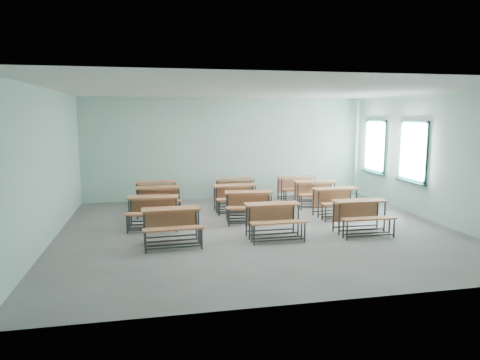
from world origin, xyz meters
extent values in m
cube|color=gray|center=(0.00, 0.00, -0.01)|extent=(9.00, 8.00, 0.02)
cube|color=silver|center=(0.00, 0.00, 3.21)|extent=(9.00, 8.00, 0.02)
cube|color=#ADD9CC|center=(0.00, 4.01, 1.60)|extent=(9.00, 0.02, 3.20)
cube|color=#ADD9CC|center=(0.00, -4.01, 1.60)|extent=(9.00, 0.02, 3.20)
cube|color=#ADD9CC|center=(-4.51, 0.00, 1.60)|extent=(0.02, 8.00, 3.20)
cube|color=#ADD9CC|center=(4.51, 0.00, 1.60)|extent=(0.02, 8.00, 3.20)
cube|color=#174142|center=(4.47, 2.80, 0.93)|extent=(0.06, 1.20, 0.06)
cube|color=#174142|center=(4.47, 2.80, 2.47)|extent=(0.06, 1.20, 0.06)
cube|color=#174142|center=(4.47, 2.23, 1.70)|extent=(0.06, 0.06, 1.60)
cube|color=#174142|center=(4.47, 3.37, 1.70)|extent=(0.06, 0.06, 1.60)
cube|color=#174142|center=(4.47, 2.80, 1.70)|extent=(0.04, 0.04, 1.48)
cube|color=#174142|center=(4.47, 2.80, 1.70)|extent=(0.04, 1.08, 0.04)
cube|color=#174142|center=(4.43, 2.80, 0.87)|extent=(0.14, 1.28, 0.04)
cube|color=white|center=(4.50, 2.80, 1.70)|extent=(0.01, 1.08, 1.48)
cube|color=#174142|center=(4.47, 0.80, 0.93)|extent=(0.06, 1.20, 0.06)
cube|color=#174142|center=(4.47, 0.80, 2.47)|extent=(0.06, 1.20, 0.06)
cube|color=#174142|center=(4.47, 0.23, 1.70)|extent=(0.06, 0.06, 1.60)
cube|color=#174142|center=(4.47, 1.37, 1.70)|extent=(0.06, 0.06, 1.60)
cube|color=#174142|center=(4.47, 0.80, 1.70)|extent=(0.04, 0.04, 1.48)
cube|color=#174142|center=(4.47, 0.80, 1.70)|extent=(0.04, 1.08, 0.04)
cube|color=#174142|center=(4.43, 0.80, 0.87)|extent=(0.14, 1.28, 0.04)
cube|color=white|center=(4.50, 0.80, 1.70)|extent=(0.01, 1.08, 1.48)
cube|color=#AA623D|center=(-2.02, -0.68, 0.72)|extent=(1.21, 0.45, 0.04)
cube|color=#AA623D|center=(-2.02, -0.50, 0.42)|extent=(1.13, 0.07, 0.41)
cylinder|color=#303235|center=(-2.55, -0.86, 0.35)|extent=(0.04, 0.04, 0.70)
cylinder|color=#303235|center=(-1.46, -0.81, 0.35)|extent=(0.04, 0.04, 0.70)
cylinder|color=#303235|center=(-2.57, -0.54, 0.35)|extent=(0.04, 0.04, 0.70)
cylinder|color=#303235|center=(-1.48, -0.50, 0.35)|extent=(0.04, 0.04, 0.70)
cube|color=#303235|center=(-2.01, -0.84, 0.10)|extent=(1.09, 0.08, 0.03)
cube|color=#303235|center=(-2.02, -0.52, 0.10)|extent=(1.09, 0.08, 0.03)
cube|color=#AA623D|center=(-1.99, -1.15, 0.43)|extent=(1.20, 0.30, 0.03)
cylinder|color=#303235|center=(-2.54, -1.27, 0.21)|extent=(0.04, 0.04, 0.41)
cylinder|color=#303235|center=(-1.44, -1.23, 0.21)|extent=(0.04, 0.04, 0.41)
cylinder|color=#303235|center=(-2.54, -1.08, 0.21)|extent=(0.04, 0.04, 0.41)
cylinder|color=#303235|center=(-1.45, -1.04, 0.21)|extent=(0.04, 0.04, 0.41)
cube|color=#303235|center=(-1.99, -1.25, 0.08)|extent=(1.09, 0.08, 0.03)
cube|color=#303235|center=(-2.00, -1.06, 0.08)|extent=(1.09, 0.08, 0.03)
cube|color=#AA623D|center=(0.18, -0.61, 0.72)|extent=(1.19, 0.40, 0.04)
cube|color=#AA623D|center=(0.18, -0.43, 0.42)|extent=(1.13, 0.02, 0.41)
cylinder|color=#303235|center=(-0.37, -0.77, 0.35)|extent=(0.04, 0.04, 0.70)
cylinder|color=#303235|center=(0.72, -0.77, 0.35)|extent=(0.04, 0.04, 0.70)
cylinder|color=#303235|center=(-0.37, -0.45, 0.35)|extent=(0.04, 0.04, 0.70)
cylinder|color=#303235|center=(0.72, -0.45, 0.35)|extent=(0.04, 0.04, 0.70)
cube|color=#303235|center=(0.18, -0.77, 0.10)|extent=(1.09, 0.03, 0.03)
cube|color=#303235|center=(0.18, -0.45, 0.10)|extent=(1.09, 0.03, 0.03)
cube|color=#AA623D|center=(0.18, -1.09, 0.43)|extent=(1.19, 0.25, 0.03)
cylinder|color=#303235|center=(-0.37, -1.18, 0.21)|extent=(0.04, 0.04, 0.41)
cylinder|color=#303235|center=(0.73, -1.18, 0.21)|extent=(0.04, 0.04, 0.41)
cylinder|color=#303235|center=(-0.37, -0.99, 0.21)|extent=(0.04, 0.04, 0.41)
cylinder|color=#303235|center=(0.72, -0.99, 0.21)|extent=(0.04, 0.04, 0.41)
cube|color=#303235|center=(0.18, -1.18, 0.08)|extent=(1.09, 0.03, 0.03)
cube|color=#303235|center=(0.18, -0.99, 0.08)|extent=(1.09, 0.03, 0.03)
cube|color=#AA623D|center=(2.20, -0.68, 0.72)|extent=(1.20, 0.41, 0.04)
cube|color=#AA623D|center=(2.21, -0.50, 0.42)|extent=(1.13, 0.03, 0.41)
cylinder|color=#303235|center=(1.66, -0.83, 0.35)|extent=(0.04, 0.04, 0.70)
cylinder|color=#303235|center=(2.75, -0.84, 0.35)|extent=(0.04, 0.04, 0.70)
cylinder|color=#303235|center=(1.66, -0.51, 0.35)|extent=(0.04, 0.04, 0.70)
cylinder|color=#303235|center=(2.75, -0.53, 0.35)|extent=(0.04, 0.04, 0.70)
cube|color=#303235|center=(2.20, -0.84, 0.10)|extent=(1.09, 0.04, 0.03)
cube|color=#303235|center=(2.21, -0.52, 0.10)|extent=(1.09, 0.04, 0.03)
cube|color=#AA623D|center=(2.20, -1.16, 0.43)|extent=(1.19, 0.26, 0.03)
cylinder|color=#303235|center=(1.65, -1.24, 0.21)|extent=(0.04, 0.04, 0.41)
cylinder|color=#303235|center=(2.74, -1.26, 0.21)|extent=(0.04, 0.04, 0.41)
cylinder|color=#303235|center=(1.65, -1.05, 0.21)|extent=(0.04, 0.04, 0.41)
cylinder|color=#303235|center=(2.75, -1.07, 0.21)|extent=(0.04, 0.04, 0.41)
cube|color=#303235|center=(2.20, -1.25, 0.08)|extent=(1.09, 0.04, 0.03)
cube|color=#303235|center=(2.20, -1.06, 0.08)|extent=(1.09, 0.04, 0.03)
cube|color=#AA623D|center=(-2.37, 0.76, 0.72)|extent=(1.22, 0.49, 0.04)
cube|color=#AA623D|center=(-2.35, 0.94, 0.42)|extent=(1.13, 0.11, 0.41)
cylinder|color=#303235|center=(-2.93, 0.64, 0.35)|extent=(0.04, 0.04, 0.70)
cylinder|color=#303235|center=(-1.84, 0.56, 0.35)|extent=(0.04, 0.04, 0.70)
cylinder|color=#303235|center=(-2.90, 0.96, 0.35)|extent=(0.04, 0.04, 0.70)
cylinder|color=#303235|center=(-1.81, 0.87, 0.35)|extent=(0.04, 0.04, 0.70)
cube|color=#303235|center=(-2.38, 0.60, 0.10)|extent=(1.09, 0.12, 0.03)
cube|color=#303235|center=(-2.36, 0.92, 0.10)|extent=(1.09, 0.12, 0.03)
cube|color=#AA623D|center=(-2.41, 0.28, 0.43)|extent=(1.21, 0.34, 0.03)
cylinder|color=#303235|center=(-2.96, 0.23, 0.21)|extent=(0.04, 0.04, 0.41)
cylinder|color=#303235|center=(-1.87, 0.15, 0.21)|extent=(0.04, 0.04, 0.41)
cylinder|color=#303235|center=(-2.94, 0.42, 0.21)|extent=(0.04, 0.04, 0.41)
cylinder|color=#303235|center=(-1.86, 0.33, 0.21)|extent=(0.04, 0.04, 0.41)
cube|color=#303235|center=(-2.42, 0.19, 0.08)|extent=(1.09, 0.12, 0.03)
cube|color=#303235|center=(-2.40, 0.38, 0.08)|extent=(1.09, 0.12, 0.03)
cube|color=#AA623D|center=(0.00, 0.92, 0.72)|extent=(1.23, 0.52, 0.04)
cube|color=#AA623D|center=(0.02, 1.10, 0.42)|extent=(1.13, 0.14, 0.41)
cylinder|color=#303235|center=(-0.56, 0.82, 0.35)|extent=(0.04, 0.04, 0.70)
cylinder|color=#303235|center=(0.52, 0.70, 0.35)|extent=(0.04, 0.04, 0.70)
cylinder|color=#303235|center=(-0.53, 1.13, 0.35)|extent=(0.04, 0.04, 0.70)
cylinder|color=#303235|center=(0.56, 1.02, 0.35)|extent=(0.04, 0.04, 0.70)
cube|color=#303235|center=(-0.02, 0.76, 0.10)|extent=(1.09, 0.15, 0.03)
cube|color=#303235|center=(0.02, 1.07, 0.10)|extent=(1.09, 0.15, 0.03)
cube|color=#AA623D|center=(-0.05, 0.44, 0.43)|extent=(1.21, 0.37, 0.03)
cylinder|color=#303235|center=(-0.61, 0.41, 0.21)|extent=(0.04, 0.04, 0.41)
cylinder|color=#303235|center=(0.48, 0.29, 0.21)|extent=(0.04, 0.04, 0.41)
cylinder|color=#303235|center=(-0.59, 0.60, 0.21)|extent=(0.04, 0.04, 0.41)
cylinder|color=#303235|center=(0.50, 0.48, 0.21)|extent=(0.04, 0.04, 0.41)
cube|color=#303235|center=(-0.06, 0.35, 0.08)|extent=(1.09, 0.15, 0.03)
cube|color=#303235|center=(-0.04, 0.54, 0.08)|extent=(1.09, 0.15, 0.03)
cube|color=#AA623D|center=(2.36, 0.97, 0.72)|extent=(1.21, 0.46, 0.04)
cube|color=#AA623D|center=(2.35, 1.16, 0.42)|extent=(1.13, 0.08, 0.41)
cylinder|color=#303235|center=(1.82, 0.79, 0.35)|extent=(0.04, 0.04, 0.70)
cylinder|color=#303235|center=(2.91, 0.85, 0.35)|extent=(0.04, 0.04, 0.70)
cylinder|color=#303235|center=(1.80, 1.10, 0.35)|extent=(0.04, 0.04, 0.70)
cylinder|color=#303235|center=(2.89, 1.16, 0.35)|extent=(0.04, 0.04, 0.70)
cube|color=#303235|center=(2.37, 0.82, 0.10)|extent=(1.09, 0.09, 0.03)
cube|color=#303235|center=(2.35, 1.13, 0.10)|extent=(1.09, 0.09, 0.03)
cube|color=#AA623D|center=(2.38, 0.50, 0.43)|extent=(1.20, 0.31, 0.03)
cylinder|color=#303235|center=(1.84, 0.37, 0.21)|extent=(0.04, 0.04, 0.41)
cylinder|color=#303235|center=(2.93, 0.44, 0.21)|extent=(0.04, 0.04, 0.41)
cylinder|color=#303235|center=(1.83, 0.56, 0.21)|extent=(0.04, 0.04, 0.41)
cylinder|color=#303235|center=(2.92, 0.62, 0.21)|extent=(0.04, 0.04, 0.41)
cube|color=#303235|center=(2.39, 0.40, 0.08)|extent=(1.09, 0.09, 0.03)
cube|color=#303235|center=(2.38, 0.59, 0.08)|extent=(1.09, 0.09, 0.03)
cube|color=#AA623D|center=(-2.22, 2.14, 0.72)|extent=(1.20, 0.42, 0.04)
cube|color=#AA623D|center=(-2.22, 2.32, 0.42)|extent=(1.13, 0.04, 0.41)
cylinder|color=#303235|center=(-2.77, 1.99, 0.35)|extent=(0.04, 0.04, 0.70)
cylinder|color=#303235|center=(-1.68, 1.97, 0.35)|extent=(0.04, 0.04, 0.70)
cylinder|color=#303235|center=(-2.76, 2.31, 0.35)|extent=(0.04, 0.04, 0.70)
cylinder|color=#303235|center=(-1.67, 2.29, 0.35)|extent=(0.04, 0.04, 0.70)
cube|color=#303235|center=(-2.22, 1.98, 0.10)|extent=(1.09, 0.05, 0.03)
cube|color=#303235|center=(-2.22, 2.30, 0.10)|extent=(1.09, 0.05, 0.03)
cube|color=#AA623D|center=(-2.23, 1.66, 0.43)|extent=(1.20, 0.27, 0.03)
cylinder|color=#303235|center=(-2.78, 1.58, 0.21)|extent=(0.04, 0.04, 0.41)
cylinder|color=#303235|center=(-1.69, 1.56, 0.21)|extent=(0.04, 0.04, 0.41)
cylinder|color=#303235|center=(-2.78, 1.77, 0.21)|extent=(0.04, 0.04, 0.41)
cylinder|color=#303235|center=(-1.68, 1.75, 0.21)|extent=(0.04, 0.04, 0.41)
cube|color=#303235|center=(-2.23, 1.57, 0.08)|extent=(1.09, 0.05, 0.03)
cube|color=#303235|center=(-2.23, 1.76, 0.08)|extent=(1.09, 0.05, 0.03)
cube|color=#AA623D|center=(-0.14, 2.06, 0.72)|extent=(1.20, 0.43, 0.04)
cube|color=#AA623D|center=(-0.14, 2.24, 0.42)|extent=(1.13, 0.05, 0.41)
cylinder|color=#303235|center=(-0.68, 1.89, 0.35)|extent=(0.04, 0.04, 0.70)
cylinder|color=#303235|center=(0.41, 1.92, 0.35)|extent=(0.04, 0.04, 0.70)
cylinder|color=#303235|center=(-0.69, 2.20, 0.35)|extent=(0.04, 0.04, 0.70)
cylinder|color=#303235|center=(0.40, 2.23, 0.35)|extent=(0.04, 0.04, 0.70)
cube|color=#303235|center=(-0.13, 1.90, 0.10)|extent=(1.09, 0.06, 0.03)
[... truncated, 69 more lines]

